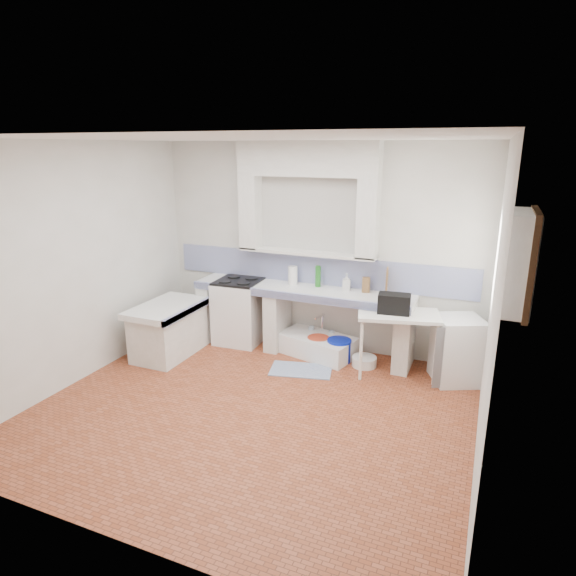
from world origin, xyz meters
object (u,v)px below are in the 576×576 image
at_px(stove, 239,312).
at_px(sink, 317,346).
at_px(side_table, 397,344).
at_px(fridge, 457,350).

height_order(stove, sink, stove).
relative_size(side_table, fridge, 1.21).
relative_size(stove, fridge, 1.12).
relative_size(sink, fridge, 1.27).
relative_size(stove, side_table, 0.92).
bearing_deg(fridge, sink, 152.47).
height_order(side_table, fridge, fridge).
bearing_deg(fridge, stove, 153.17).
distance_m(sink, fridge, 1.81).
distance_m(stove, sink, 1.23).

